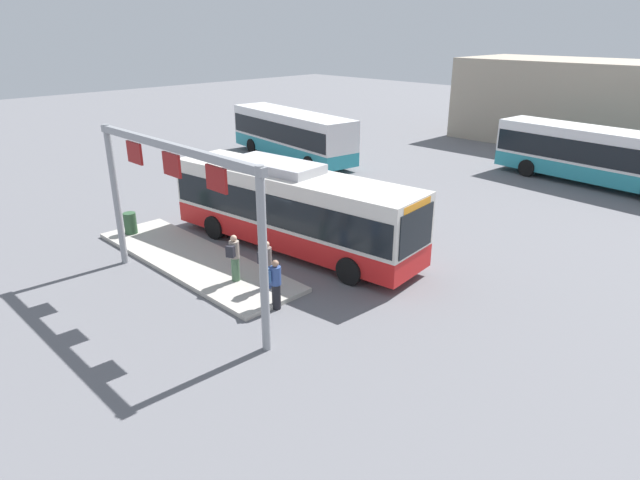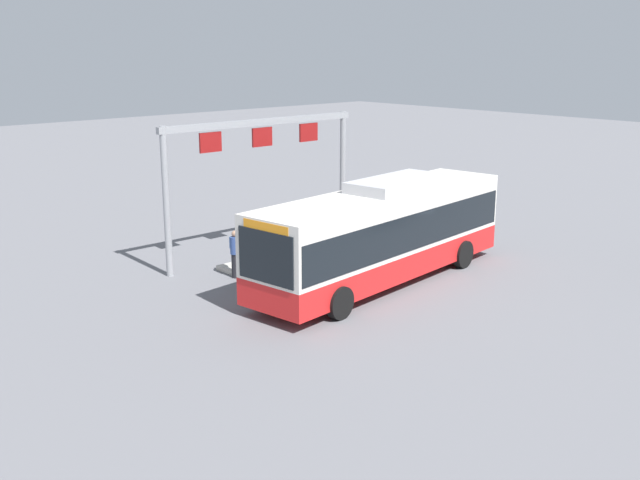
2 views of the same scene
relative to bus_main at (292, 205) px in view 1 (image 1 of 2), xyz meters
The scene contains 11 objects.
ground_plane 1.81m from the bus_main, ahead, with size 120.00×120.00×0.00m, color slate.
platform_curb 4.29m from the bus_main, 114.87° to the right, with size 10.00×2.80×0.16m, color #B2ADA3.
bus_main is the anchor object (origin of this frame).
bus_background_left 18.98m from the bus_main, 75.47° to the left, with size 11.08×3.51×3.10m.
bus_background_right 15.88m from the bus_main, 137.89° to the left, with size 11.02×3.90×3.10m.
person_boarding 5.13m from the bus_main, 48.31° to the right, with size 0.51×0.60×1.67m.
person_waiting_near 3.86m from the bus_main, 73.44° to the right, with size 0.50×0.60×1.67m.
person_waiting_mid 4.01m from the bus_main, 54.67° to the right, with size 0.46×0.59×1.67m.
platform_sign_gantry 5.82m from the bus_main, 82.10° to the right, with size 8.77×0.24×5.20m.
station_building 29.14m from the bus_main, 83.84° to the left, with size 24.09×8.00×6.07m, color tan.
trash_bin 7.12m from the bus_main, 145.64° to the right, with size 0.52×0.52×0.90m, color #2D5133.
Camera 1 is at (15.21, -13.59, 8.37)m, focal length 30.70 mm.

